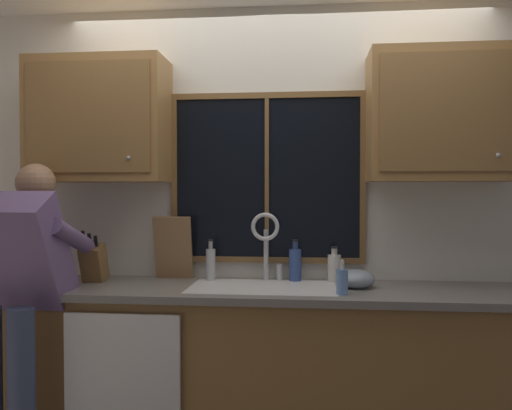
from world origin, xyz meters
name	(u,v)px	position (x,y,z in m)	size (l,w,h in m)	color
back_wall	(276,219)	(0.00, 0.06, 1.27)	(5.83, 0.12, 2.55)	silver
window_glass	(267,178)	(-0.05, -0.01, 1.52)	(1.10, 0.02, 0.95)	black
window_frame_top	(267,95)	(-0.05, -0.02, 2.02)	(1.17, 0.02, 0.04)	brown
window_frame_bottom	(267,260)	(-0.05, -0.02, 1.03)	(1.17, 0.02, 0.04)	brown
window_frame_left	(174,178)	(-0.62, -0.02, 1.52)	(0.04, 0.02, 0.95)	brown
window_frame_right	(363,178)	(0.52, -0.02, 1.52)	(0.04, 0.02, 0.95)	brown
window_mullion_center	(267,178)	(-0.05, -0.02, 1.52)	(0.02, 0.02, 0.95)	brown
lower_cabinet_run	(272,373)	(0.00, -0.29, 0.44)	(3.43, 0.58, 0.88)	olive
countertop	(272,291)	(0.00, -0.31, 0.90)	(3.49, 0.62, 0.04)	slate
dishwasher_front	(122,387)	(-0.74, -0.61, 0.46)	(0.60, 0.02, 0.74)	white
upper_cabinet_left	(99,121)	(-1.03, -0.17, 1.86)	(0.80, 0.36, 0.72)	#9E703D
upper_cabinet_right	(442,116)	(0.93, -0.17, 1.86)	(0.80, 0.36, 0.72)	#9E703D
sink	(263,305)	(-0.05, -0.30, 0.82)	(0.80, 0.46, 0.21)	silver
faucet	(267,238)	(-0.04, -0.12, 1.17)	(0.18, 0.09, 0.40)	silver
person_standing	(18,284)	(-1.27, -0.64, 0.97)	(0.53, 0.67, 1.60)	#384260
knife_block	(94,263)	(-1.04, -0.24, 1.03)	(0.12, 0.18, 0.32)	brown
cutting_board	(173,248)	(-0.61, -0.09, 1.11)	(0.23, 0.02, 0.38)	#997047
mixing_bowl	(356,279)	(0.46, -0.26, 0.97)	(0.21, 0.21, 0.10)	#8C99A8
soap_dispenser	(342,281)	(0.37, -0.47, 0.99)	(0.06, 0.07, 0.18)	#668CCC
bottle_green_glass	(295,264)	(0.12, -0.09, 1.02)	(0.07, 0.07, 0.24)	#334C8C
bottle_tall_clear	(211,264)	(-0.37, -0.12, 1.02)	(0.06, 0.06, 0.24)	#B7B7BC
bottle_amber_small	(334,267)	(0.35, -0.09, 1.00)	(0.08, 0.08, 0.21)	silver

